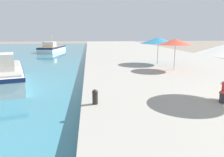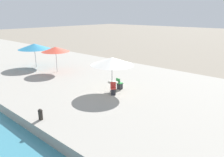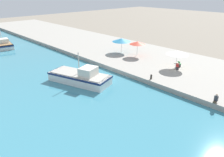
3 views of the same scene
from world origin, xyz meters
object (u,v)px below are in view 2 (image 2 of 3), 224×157
(cafe_umbrella_white, at_px, (56,49))
(cafe_table, at_px, (113,85))
(cafe_umbrella_striped, at_px, (34,46))
(cafe_chair_right, at_px, (120,85))
(mooring_bollard, at_px, (40,114))
(cafe_umbrella_pink, at_px, (112,61))
(cafe_chair_left, at_px, (113,90))

(cafe_umbrella_white, distance_m, cafe_table, 8.39)
(cafe_umbrella_striped, xyz_separation_m, cafe_chair_right, (0.42, -11.80, -1.96))
(cafe_umbrella_white, xyz_separation_m, mooring_bollard, (-6.82, -8.23, -1.96))
(cafe_umbrella_pink, xyz_separation_m, cafe_chair_right, (0.73, -0.15, -2.03))
(cafe_chair_right, distance_m, mooring_bollard, 6.95)
(cafe_chair_left, bearing_deg, cafe_umbrella_white, -50.21)
(cafe_chair_right, bearing_deg, cafe_chair_left, -66.13)
(cafe_table, height_order, mooring_bollard, cafe_table)
(cafe_umbrella_white, bearing_deg, cafe_table, -94.13)
(cafe_umbrella_white, relative_size, cafe_table, 3.47)
(cafe_umbrella_pink, bearing_deg, cafe_umbrella_white, 85.73)
(cafe_umbrella_white, bearing_deg, cafe_chair_left, -97.37)
(cafe_umbrella_striped, xyz_separation_m, cafe_chair_left, (-0.83, -12.23, -1.96))
(cafe_umbrella_pink, xyz_separation_m, cafe_table, (0.01, -0.09, -1.82))
(cafe_umbrella_pink, xyz_separation_m, cafe_chair_left, (-0.52, -0.58, -2.03))
(cafe_umbrella_pink, relative_size, cafe_umbrella_white, 1.17)
(cafe_umbrella_striped, distance_m, cafe_table, 11.87)
(cafe_umbrella_striped, relative_size, cafe_table, 4.31)
(cafe_umbrella_striped, bearing_deg, cafe_chair_left, -93.87)
(cafe_umbrella_pink, relative_size, cafe_umbrella_striped, 0.94)
(cafe_umbrella_white, height_order, mooring_bollard, cafe_umbrella_white)
(cafe_umbrella_pink, height_order, cafe_chair_right, cafe_umbrella_pink)
(cafe_umbrella_pink, height_order, cafe_umbrella_white, cafe_umbrella_pink)
(cafe_umbrella_pink, height_order, cafe_umbrella_striped, cafe_umbrella_pink)
(cafe_umbrella_striped, xyz_separation_m, mooring_bollard, (-6.52, -11.80, -1.93))
(cafe_umbrella_pink, distance_m, cafe_umbrella_white, 8.11)
(cafe_chair_left, relative_size, mooring_bollard, 1.39)
(cafe_chair_right, bearing_deg, cafe_table, -90.00)
(cafe_umbrella_white, height_order, cafe_umbrella_striped, cafe_umbrella_striped)
(mooring_bollard, bearing_deg, cafe_chair_right, -0.04)
(cafe_umbrella_striped, bearing_deg, mooring_bollard, -118.94)
(cafe_table, xyz_separation_m, cafe_chair_left, (-0.53, -0.49, -0.21))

